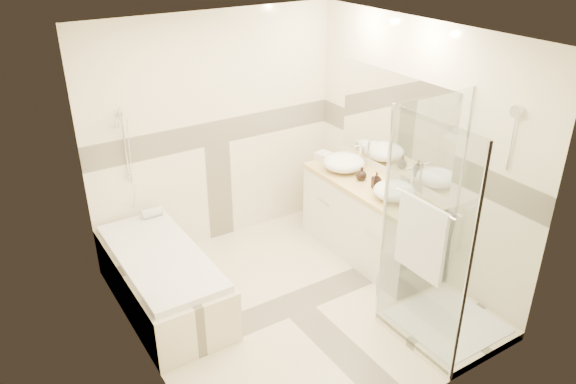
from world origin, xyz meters
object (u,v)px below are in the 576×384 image
bathtub (162,277)px  amenity_bottle_a (376,180)px  shower_enclosure (438,282)px  amenity_bottle_b (362,174)px  vessel_sink_far (394,191)px  vanity (367,220)px  vessel_sink_near (344,162)px

bathtub → amenity_bottle_a: size_ratio=9.85×
shower_enclosure → amenity_bottle_b: size_ratio=14.26×
vessel_sink_far → amenity_bottle_b: size_ratio=2.84×
amenity_bottle_a → amenity_bottle_b: bearing=90.0°
vessel_sink_far → amenity_bottle_b: (0.00, 0.49, -0.01)m
vanity → vessel_sink_far: (-0.02, -0.38, 0.51)m
vessel_sink_near → amenity_bottle_a: 0.53m
vanity → shower_enclosure: size_ratio=0.79×
bathtub → amenity_bottle_a: bearing=-12.2°
bathtub → vanity: 2.18m
amenity_bottle_b → vessel_sink_near: bearing=90.0°
amenity_bottle_b → vanity: bearing=-80.4°
bathtub → vessel_sink_far: 2.34m
vanity → amenity_bottle_a: amenity_bottle_a is taller
bathtub → vessel_sink_near: (2.13, 0.07, 0.63)m
vanity → amenity_bottle_a: 0.52m
amenity_bottle_a → vanity: bearing=79.7°
vessel_sink_near → shower_enclosure: bearing=-99.2°
amenity_bottle_b → amenity_bottle_a: bearing=-90.0°
amenity_bottle_a → amenity_bottle_b: 0.23m
bathtub → vessel_sink_far: vessel_sink_far is taller
amenity_bottle_a → amenity_bottle_b: (0.00, 0.23, -0.01)m
shower_enclosure → amenity_bottle_a: shower_enclosure is taller
vanity → shower_enclosure: bearing=-103.0°
bathtub → shower_enclosure: 2.47m
vanity → bathtub: bearing=170.8°
vessel_sink_near → vessel_sink_far: bearing=-90.0°
shower_enclosure → vessel_sink_far: shower_enclosure is taller
vessel_sink_near → amenity_bottle_b: size_ratio=3.13×
vanity → shower_enclosure: 1.31m
vessel_sink_near → vessel_sink_far: size_ratio=1.10×
shower_enclosure → amenity_bottle_b: (0.27, 1.39, 0.42)m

